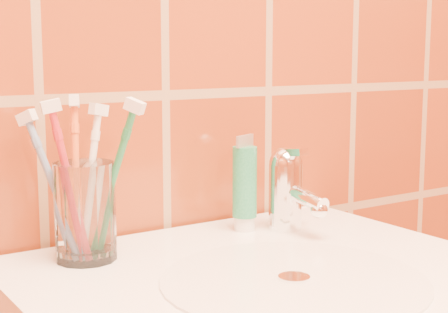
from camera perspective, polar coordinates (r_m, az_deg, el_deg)
glass_tumbler at (r=0.85m, az=-11.48°, el=-4.51°), size 0.10×0.10×0.12m
toothpaste_tube at (r=0.97m, az=1.73°, el=-2.48°), size 0.04×0.03×0.14m
faucet at (r=0.98m, az=5.30°, el=-2.45°), size 0.05×0.11×0.12m
toothbrush_0 at (r=0.86m, az=-11.09°, el=-2.05°), size 0.09×0.08×0.20m
toothbrush_1 at (r=0.84m, az=-9.28°, el=-2.08°), size 0.13×0.15×0.22m
toothbrush_2 at (r=0.83m, az=-12.70°, el=-2.21°), size 0.08×0.07×0.21m
toothbrush_3 at (r=0.86m, az=-13.93°, el=-2.50°), size 0.14×0.16×0.21m
toothbrush_4 at (r=0.86m, az=-12.19°, el=-1.73°), size 0.08×0.11×0.21m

